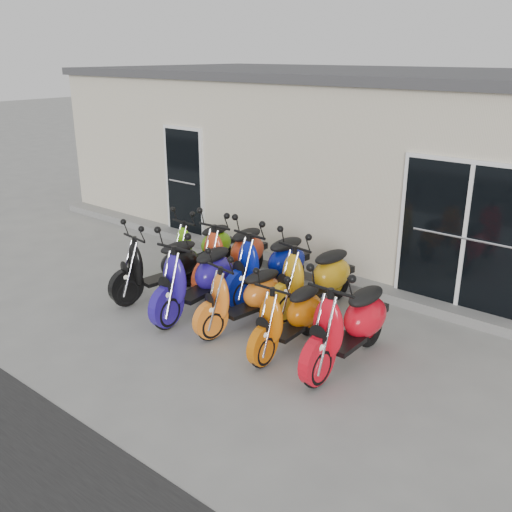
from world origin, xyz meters
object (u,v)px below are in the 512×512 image
(scooter_back_red, at_px, (232,245))
(scooter_back_yellow, at_px, (314,268))
(scooter_front_blue, at_px, (196,268))
(scooter_back_blue, at_px, (269,255))
(scooter_front_black, at_px, (158,257))
(scooter_front_orange_b, at_px, (289,307))
(scooter_front_red, at_px, (349,313))
(scooter_back_green, at_px, (201,238))
(scooter_front_orange_a, at_px, (243,287))

(scooter_back_red, distance_m, scooter_back_yellow, 1.61)
(scooter_front_blue, relative_size, scooter_back_yellow, 1.03)
(scooter_back_blue, bearing_deg, scooter_front_black, -139.84)
(scooter_front_black, relative_size, scooter_front_orange_b, 1.08)
(scooter_front_black, relative_size, scooter_back_red, 0.93)
(scooter_front_black, xyz_separation_m, scooter_front_red, (3.42, 0.05, 0.05))
(scooter_back_yellow, bearing_deg, scooter_back_green, -175.85)
(scooter_front_orange_a, relative_size, scooter_front_orange_b, 1.01)
(scooter_back_green, xyz_separation_m, scooter_back_blue, (1.63, -0.13, 0.09))
(scooter_front_black, height_order, scooter_back_blue, scooter_back_blue)
(scooter_front_black, height_order, scooter_back_yellow, scooter_back_yellow)
(scooter_front_orange_b, xyz_separation_m, scooter_back_green, (-2.88, 1.28, 0.01))
(scooter_front_orange_b, height_order, scooter_back_yellow, scooter_back_yellow)
(scooter_back_red, bearing_deg, scooter_back_yellow, -3.55)
(scooter_front_orange_a, bearing_deg, scooter_front_blue, -166.94)
(scooter_front_red, distance_m, scooter_back_red, 3.00)
(scooter_front_orange_a, distance_m, scooter_front_red, 1.66)
(scooter_front_orange_a, height_order, scooter_back_yellow, scooter_back_yellow)
(scooter_front_orange_a, bearing_deg, scooter_back_blue, 118.27)
(scooter_front_blue, relative_size, scooter_front_orange_a, 1.15)
(scooter_front_red, height_order, scooter_back_green, scooter_front_red)
(scooter_front_orange_a, bearing_deg, scooter_front_red, 10.78)
(scooter_front_blue, bearing_deg, scooter_front_red, -3.10)
(scooter_back_red, bearing_deg, scooter_front_blue, -78.95)
(scooter_back_blue, bearing_deg, scooter_back_green, 178.56)
(scooter_back_red, height_order, scooter_back_blue, scooter_back_blue)
(scooter_front_black, bearing_deg, scooter_back_red, 68.07)
(scooter_back_blue, distance_m, scooter_back_yellow, 0.82)
(scooter_front_black, distance_m, scooter_back_blue, 1.74)
(scooter_back_green, distance_m, scooter_back_blue, 1.63)
(scooter_front_blue, distance_m, scooter_front_orange_b, 1.74)
(scooter_front_orange_a, bearing_deg, scooter_front_orange_b, 2.48)
(scooter_front_black, xyz_separation_m, scooter_back_green, (-0.24, 1.18, -0.04))
(scooter_front_red, height_order, scooter_back_red, scooter_front_red)
(scooter_back_yellow, bearing_deg, scooter_back_red, -172.99)
(scooter_front_black, distance_m, scooter_front_orange_a, 1.76)
(scooter_front_orange_a, distance_m, scooter_back_red, 1.59)
(scooter_back_blue, bearing_deg, scooter_front_blue, -110.26)
(scooter_front_orange_a, bearing_deg, scooter_back_yellow, 76.34)
(scooter_back_blue, bearing_deg, scooter_back_red, -177.91)
(scooter_front_black, bearing_deg, scooter_back_blue, 44.51)
(scooter_back_blue, bearing_deg, scooter_front_orange_b, -39.65)
(scooter_back_red, bearing_deg, scooter_front_orange_a, -46.70)
(scooter_front_orange_b, bearing_deg, scooter_front_red, 8.91)
(scooter_front_orange_b, distance_m, scooter_back_red, 2.36)
(scooter_front_blue, relative_size, scooter_front_red, 1.00)
(scooter_back_green, relative_size, scooter_back_yellow, 0.89)
(scooter_front_black, distance_m, scooter_back_yellow, 2.46)
(scooter_front_orange_b, bearing_deg, scooter_front_orange_a, 171.43)
(scooter_front_black, bearing_deg, scooter_front_blue, 2.93)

